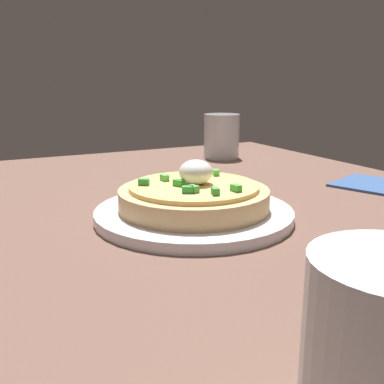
{
  "coord_description": "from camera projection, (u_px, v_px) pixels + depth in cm",
  "views": [
    {
      "loc": [
        46.93,
        -29.05,
        19.09
      ],
      "look_at": [
        -0.49,
        -4.96,
        5.41
      ],
      "focal_mm": 41.46,
      "sensor_mm": 36.0,
      "label": 1
    }
  ],
  "objects": [
    {
      "name": "dining_table",
      "position": [
        228.0,
        221.0,
        0.58
      ],
      "size": [
        108.11,
        80.85,
        2.11
      ],
      "primitive_type": "cube",
      "color": "brown",
      "rests_on": "ground"
    },
    {
      "name": "plate",
      "position": [
        192.0,
        212.0,
        0.56
      ],
      "size": [
        24.56,
        24.56,
        1.3
      ],
      "primitive_type": "cylinder",
      "color": "white",
      "rests_on": "dining_table"
    },
    {
      "name": "pizza",
      "position": [
        192.0,
        195.0,
        0.55
      ],
      "size": [
        18.56,
        18.56,
        6.11
      ],
      "color": "tan",
      "rests_on": "plate"
    },
    {
      "name": "cup_far",
      "position": [
        221.0,
        138.0,
        0.97
      ],
      "size": [
        7.72,
        7.72,
        9.5
      ],
      "color": "silver",
      "rests_on": "dining_table"
    },
    {
      "name": "napkin",
      "position": [
        375.0,
        185.0,
        0.72
      ],
      "size": [
        14.67,
        14.67,
        0.4
      ],
      "primitive_type": "cube",
      "rotation": [
        0.0,
        0.0,
        0.36
      ],
      "color": "#335289",
      "rests_on": "dining_table"
    }
  ]
}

